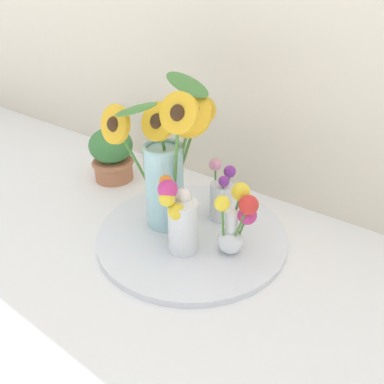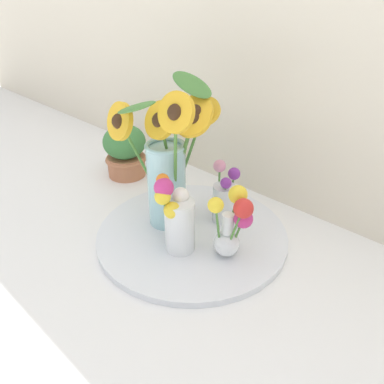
# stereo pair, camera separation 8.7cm
# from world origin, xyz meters

# --- Properties ---
(ground_plane) EXTENTS (6.00, 6.00, 0.00)m
(ground_plane) POSITION_xyz_m (0.00, 0.00, 0.00)
(ground_plane) COLOR white
(serving_tray) EXTENTS (0.47, 0.47, 0.02)m
(serving_tray) POSITION_xyz_m (-0.02, 0.08, 0.01)
(serving_tray) COLOR silver
(serving_tray) RESTS_ON ground_plane
(mason_jar_sunflowers) EXTENTS (0.28, 0.24, 0.37)m
(mason_jar_sunflowers) POSITION_xyz_m (-0.09, 0.08, 0.19)
(mason_jar_sunflowers) COLOR #9ED1D6
(mason_jar_sunflowers) RESTS_ON serving_tray
(vase_small_center) EXTENTS (0.08, 0.09, 0.19)m
(vase_small_center) POSITION_xyz_m (-0.00, 0.01, 0.10)
(vase_small_center) COLOR white
(vase_small_center) RESTS_ON serving_tray
(vase_bulb_right) EXTENTS (0.09, 0.11, 0.17)m
(vase_bulb_right) POSITION_xyz_m (0.10, 0.08, 0.10)
(vase_bulb_right) COLOR white
(vase_bulb_right) RESTS_ON serving_tray
(vase_small_back) EXTENTS (0.08, 0.08, 0.15)m
(vase_small_back) POSITION_xyz_m (-0.00, 0.18, 0.08)
(vase_small_back) COLOR white
(vase_small_back) RESTS_ON serving_tray
(potted_plant) EXTENTS (0.13, 0.13, 0.17)m
(potted_plant) POSITION_xyz_m (-0.40, 0.18, 0.09)
(potted_plant) COLOR #B7704C
(potted_plant) RESTS_ON ground_plane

